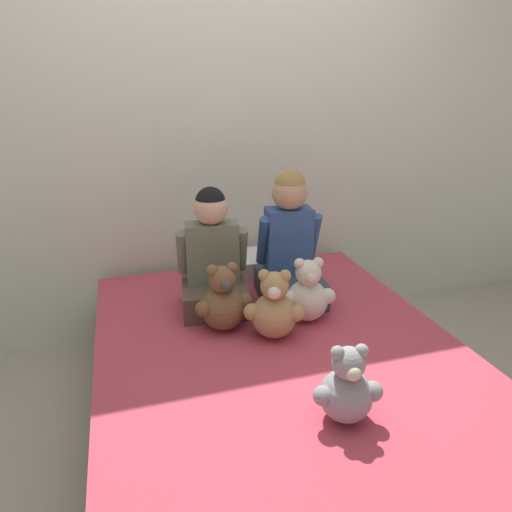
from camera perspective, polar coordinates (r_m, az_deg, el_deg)
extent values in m
plane|color=#B2A899|center=(2.27, 2.97, -20.77)|extent=(14.00, 14.00, 0.00)
cube|color=silver|center=(2.74, -4.34, 15.55)|extent=(8.00, 0.06, 2.50)
cube|color=#473828|center=(2.20, 3.03, -18.58)|extent=(1.56, 1.98, 0.23)
cube|color=silver|center=(2.07, 3.14, -14.20)|extent=(1.53, 1.94, 0.19)
cube|color=#C64256|center=(2.01, 3.20, -11.70)|extent=(1.54, 1.96, 0.03)
cube|color=brown|center=(2.29, -5.20, -5.08)|extent=(0.35, 0.35, 0.13)
cube|color=slate|center=(2.24, -5.48, 0.44)|extent=(0.27, 0.15, 0.30)
sphere|color=#DBAD89|center=(2.17, -5.69, 6.02)|extent=(0.16, 0.16, 0.16)
sphere|color=black|center=(2.17, -5.72, 6.75)|extent=(0.14, 0.14, 0.14)
cylinder|color=slate|center=(2.24, -9.17, 0.39)|extent=(0.07, 0.14, 0.25)
cylinder|color=slate|center=(2.25, -1.84, 0.83)|extent=(0.07, 0.14, 0.25)
cube|color=#384251|center=(2.39, 4.26, -3.89)|extent=(0.35, 0.40, 0.13)
cube|color=#33518E|center=(2.35, 4.06, 1.91)|extent=(0.24, 0.16, 0.34)
sphere|color=tan|center=(2.28, 4.23, 7.95)|extent=(0.18, 0.18, 0.18)
sphere|color=#A37A42|center=(2.27, 4.25, 8.72)|extent=(0.16, 0.16, 0.16)
cylinder|color=#33518E|center=(2.32, 0.90, 1.91)|extent=(0.07, 0.15, 0.28)
cylinder|color=#33518E|center=(2.38, 7.14, 2.30)|extent=(0.07, 0.15, 0.28)
sphere|color=brown|center=(2.10, -4.12, -6.53)|extent=(0.20, 0.20, 0.20)
sphere|color=brown|center=(2.04, -4.23, -2.92)|extent=(0.13, 0.13, 0.13)
sphere|color=#4C4742|center=(1.99, -3.80, -3.68)|extent=(0.06, 0.06, 0.06)
sphere|color=brown|center=(2.01, -5.50, -1.83)|extent=(0.05, 0.05, 0.05)
sphere|color=brown|center=(2.03, -3.05, -1.49)|extent=(0.05, 0.05, 0.05)
sphere|color=brown|center=(2.05, -6.57, -6.55)|extent=(0.08, 0.08, 0.08)
sphere|color=brown|center=(2.10, -1.46, -5.75)|extent=(0.08, 0.08, 0.08)
sphere|color=silver|center=(2.19, 6.41, -5.51)|extent=(0.20, 0.20, 0.20)
sphere|color=silver|center=(2.13, 6.56, -2.10)|extent=(0.12, 0.12, 0.12)
sphere|color=beige|center=(2.08, 6.91, -2.81)|extent=(0.06, 0.06, 0.06)
sphere|color=silver|center=(2.10, 5.45, -0.97)|extent=(0.05, 0.05, 0.05)
sphere|color=silver|center=(2.12, 7.77, -0.84)|extent=(0.05, 0.05, 0.05)
sphere|color=silver|center=(2.14, 4.12, -5.34)|extent=(0.08, 0.08, 0.08)
sphere|color=silver|center=(2.18, 8.96, -4.97)|extent=(0.08, 0.08, 0.08)
sphere|color=tan|center=(2.04, 2.26, -7.43)|extent=(0.20, 0.20, 0.20)
sphere|color=tan|center=(1.97, 2.32, -3.74)|extent=(0.13, 0.13, 0.13)
sphere|color=white|center=(1.93, 2.29, -4.58)|extent=(0.06, 0.06, 0.06)
sphere|color=tan|center=(1.95, 1.02, -2.41)|extent=(0.05, 0.05, 0.05)
sphere|color=tan|center=(1.95, 3.66, -2.47)|extent=(0.05, 0.05, 0.05)
sphere|color=tan|center=(2.01, -0.50, -7.01)|extent=(0.08, 0.08, 0.08)
sphere|color=tan|center=(2.01, 5.02, -7.13)|extent=(0.08, 0.08, 0.08)
sphere|color=#939399|center=(1.62, 11.16, -16.75)|extent=(0.18, 0.18, 0.18)
sphere|color=#939399|center=(1.55, 11.50, -12.99)|extent=(0.11, 0.11, 0.11)
sphere|color=beige|center=(1.52, 12.07, -14.14)|extent=(0.05, 0.05, 0.05)
sphere|color=#939399|center=(1.51, 10.16, -11.81)|extent=(0.05, 0.05, 0.05)
sphere|color=#939399|center=(1.54, 13.06, -11.47)|extent=(0.05, 0.05, 0.05)
sphere|color=#939399|center=(1.57, 8.37, -16.90)|extent=(0.07, 0.07, 0.07)
sphere|color=#939399|center=(1.62, 14.39, -16.06)|extent=(0.07, 0.07, 0.07)
cube|color=white|center=(2.68, -2.71, -1.21)|extent=(0.49, 0.28, 0.11)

